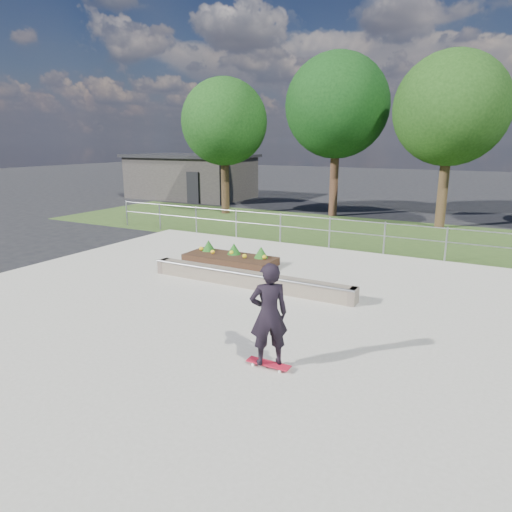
{
  "coord_description": "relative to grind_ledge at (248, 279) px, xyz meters",
  "views": [
    {
      "loc": [
        5.5,
        -8.21,
        3.9
      ],
      "look_at": [
        0.2,
        1.5,
        1.1
      ],
      "focal_mm": 32.0,
      "sensor_mm": 36.0,
      "label": 1
    }
  ],
  "objects": [
    {
      "name": "fence",
      "position": [
        0.33,
        5.46,
        0.51
      ],
      "size": [
        20.06,
        0.06,
        1.2
      ],
      "color": "#92949A",
      "rests_on": "ground"
    },
    {
      "name": "grass_verge",
      "position": [
        0.33,
        8.96,
        -0.25
      ],
      "size": [
        30.0,
        8.0,
        0.02
      ],
      "primitive_type": "cube",
      "color": "#2D451B",
      "rests_on": "ground"
    },
    {
      "name": "building",
      "position": [
        -13.66,
        15.96,
        1.25
      ],
      "size": [
        8.4,
        5.4,
        3.0
      ],
      "color": "#2B2826",
      "rests_on": "ground"
    },
    {
      "name": "tree_mid_left",
      "position": [
        -2.17,
        12.96,
        5.34
      ],
      "size": [
        5.25,
        5.25,
        8.25
      ],
      "color": "#351F15",
      "rests_on": "ground"
    },
    {
      "name": "grind_ledge",
      "position": [
        0.0,
        0.0,
        0.0
      ],
      "size": [
        6.0,
        0.44,
        0.43
      ],
      "color": "brown",
      "rests_on": "concrete_slab"
    },
    {
      "name": "skateboarder",
      "position": [
        2.56,
        -3.79,
        0.78
      ],
      "size": [
        0.8,
        0.75,
        1.89
      ],
      "color": "white",
      "rests_on": "concrete_slab"
    },
    {
      "name": "planter_bed",
      "position": [
        -1.72,
        1.88,
        -0.02
      ],
      "size": [
        3.0,
        1.2,
        0.61
      ],
      "color": "black",
      "rests_on": "concrete_slab"
    },
    {
      "name": "tree_far_left",
      "position": [
        -7.67,
        10.96,
        4.59
      ],
      "size": [
        4.55,
        4.55,
        7.15
      ],
      "color": "black",
      "rests_on": "ground"
    },
    {
      "name": "tree_mid_right",
      "position": [
        3.33,
        11.96,
        4.97
      ],
      "size": [
        4.9,
        4.9,
        7.7
      ],
      "color": "#362515",
      "rests_on": "ground"
    },
    {
      "name": "concrete_slab",
      "position": [
        0.33,
        -2.04,
        -0.23
      ],
      "size": [
        15.0,
        15.0,
        0.06
      ],
      "primitive_type": "cube",
      "color": "#A5A292",
      "rests_on": "ground"
    },
    {
      "name": "ground",
      "position": [
        0.33,
        -2.04,
        -0.26
      ],
      "size": [
        120.0,
        120.0,
        0.0
      ],
      "primitive_type": "plane",
      "color": "black",
      "rests_on": "ground"
    }
  ]
}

